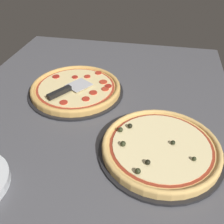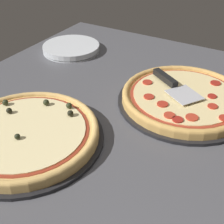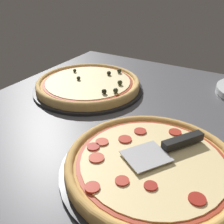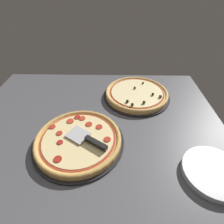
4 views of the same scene
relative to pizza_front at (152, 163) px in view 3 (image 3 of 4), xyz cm
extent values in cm
cube|color=#4C4C51|center=(5.59, 10.02, -4.35)|extent=(136.53, 115.75, 3.60)
cylinder|color=black|center=(0.01, -0.03, -2.05)|extent=(42.18, 42.18, 1.00)
cylinder|color=tan|center=(0.01, -0.03, -0.56)|extent=(39.65, 39.65, 1.98)
torus|color=tan|center=(0.01, -0.03, 0.42)|extent=(39.65, 39.65, 2.04)
cylinder|color=#A33823|center=(0.01, -0.03, 0.50)|extent=(34.46, 34.46, 0.15)
cylinder|color=beige|center=(0.01, -0.03, 0.62)|extent=(32.51, 32.51, 0.40)
cylinder|color=maroon|center=(-7.58, -2.83, 1.02)|extent=(2.75, 2.75, 0.40)
cylinder|color=#B73823|center=(-0.04, 13.40, 1.02)|extent=(3.24, 3.24, 0.40)
cylinder|color=#AD2D1E|center=(13.39, -0.75, 1.02)|extent=(3.24, 3.24, 0.40)
cylinder|color=maroon|center=(-2.76, 14.17, 1.02)|extent=(3.09, 3.09, 0.40)
cylinder|color=#AD2D1E|center=(9.14, 7.29, 1.02)|extent=(3.23, 3.23, 0.40)
cylinder|color=maroon|center=(-6.27, -11.67, 1.02)|extent=(3.37, 3.37, 0.40)
cylinder|color=#AD2D1E|center=(-13.76, 6.90, 1.02)|extent=(3.09, 3.09, 0.40)
cylinder|color=#AD2D1E|center=(-9.26, 2.68, 1.02)|extent=(2.93, 2.93, 0.40)
cylinder|color=#B73823|center=(-5.83, 11.19, 1.02)|extent=(3.57, 3.57, 0.40)
cylinder|color=#AD2D1E|center=(3.88, 9.03, 1.02)|extent=(3.35, 3.35, 0.40)
cylinder|color=black|center=(30.32, 38.99, -2.05)|extent=(41.47, 41.47, 1.00)
cylinder|color=#DBAD60|center=(30.32, 38.99, -0.48)|extent=(38.98, 38.98, 2.15)
torus|color=#DBAD60|center=(30.32, 38.99, 0.60)|extent=(38.98, 38.98, 1.81)
cylinder|color=maroon|center=(30.32, 38.99, 0.68)|extent=(33.88, 33.88, 0.15)
cylinder|color=beige|center=(30.32, 38.99, 0.80)|extent=(31.97, 31.97, 0.40)
sphere|color=black|center=(39.65, 35.37, 1.83)|extent=(1.65, 1.65, 1.65)
sphere|color=#282D19|center=(43.74, 32.90, 1.89)|extent=(1.78, 1.78, 1.78)
sphere|color=black|center=(23.84, 27.69, 1.87)|extent=(1.74, 1.74, 1.74)
sphere|color=black|center=(29.36, 42.66, 1.75)|extent=(1.49, 1.49, 1.49)
sphere|color=#282D19|center=(33.32, 26.83, 1.90)|extent=(1.80, 1.80, 1.80)
sphere|color=#282D19|center=(35.32, 49.08, 1.68)|extent=(1.36, 1.36, 1.36)
sphere|color=#282D19|center=(26.52, 24.75, 1.88)|extent=(1.76, 1.76, 1.76)
cube|color=#B7B7BC|center=(-0.10, 1.53, 1.57)|extent=(12.55, 12.19, 0.24)
cube|color=black|center=(8.63, -4.14, 2.45)|extent=(10.63, 7.97, 2.00)
camera|label=1|loc=(94.70, 35.65, 60.29)|focal=42.00mm
camera|label=2|loc=(-22.29, 83.41, 51.62)|focal=50.00mm
camera|label=3|loc=(-44.25, -15.58, 39.16)|focal=42.00mm
camera|label=4|loc=(16.53, -53.70, 60.64)|focal=28.00mm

